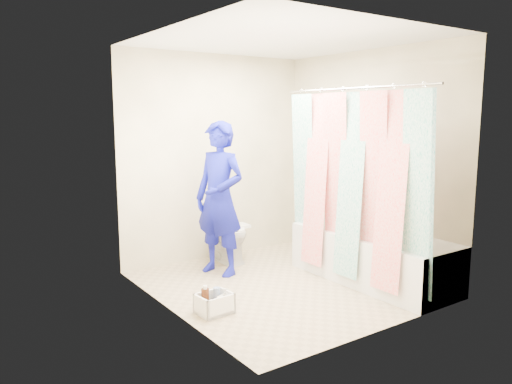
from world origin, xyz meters
TOP-DOWN VIEW (x-y plane):
  - floor at (0.00, 0.00)m, footprint 2.60×2.60m
  - ceiling at (0.00, 0.00)m, footprint 2.40×2.60m
  - wall_back at (0.00, 1.30)m, footprint 2.40×0.02m
  - wall_front at (0.00, -1.30)m, footprint 2.40×0.02m
  - wall_left at (-1.20, 0.00)m, footprint 0.02×2.60m
  - wall_right at (1.20, 0.00)m, footprint 0.02×2.60m
  - bathtub at (0.85, -0.43)m, footprint 0.70×1.75m
  - curtain_rod at (0.52, -0.43)m, footprint 0.02×1.90m
  - shower_curtain at (0.52, -0.43)m, footprint 0.06×1.75m
  - toilet at (0.01, 1.08)m, footprint 0.43×0.72m
  - tank_lid at (0.00, 0.97)m, footprint 0.45×0.21m
  - tank_internals at (-0.03, 1.27)m, footprint 0.18×0.06m
  - plumber at (-0.30, 0.70)m, footprint 0.58×0.70m
  - cleaning_caddy at (-0.91, -0.23)m, footprint 0.31×0.25m

SIDE VIEW (x-z plane):
  - floor at x=0.00m, z-range 0.00..0.00m
  - cleaning_caddy at x=-0.91m, z-range -0.03..0.19m
  - bathtub at x=0.85m, z-range 0.02..0.52m
  - toilet at x=0.01m, z-range 0.00..0.72m
  - tank_lid at x=0.00m, z-range 0.40..0.44m
  - tank_internals at x=-0.03m, z-range 0.59..0.82m
  - plumber at x=-0.30m, z-range 0.00..1.64m
  - shower_curtain at x=0.52m, z-range 0.12..1.92m
  - wall_back at x=0.00m, z-range 0.00..2.40m
  - wall_front at x=0.00m, z-range 0.00..2.40m
  - wall_left at x=-1.20m, z-range 0.00..2.40m
  - wall_right at x=1.20m, z-range 0.00..2.40m
  - curtain_rod at x=0.52m, z-range 1.94..1.96m
  - ceiling at x=0.00m, z-range 2.39..2.41m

